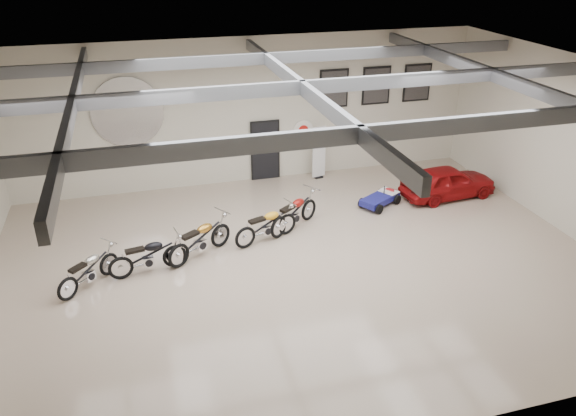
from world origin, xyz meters
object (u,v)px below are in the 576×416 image
object	(u,v)px
motorcycle_silver	(88,270)
motorcycle_yellow	(266,225)
motorcycle_red	(294,212)
go_kart	(383,195)
motorcycle_black	(147,255)
vintage_car	(448,182)
motorcycle_gold	(200,239)
banner_stand	(319,153)

from	to	relation	value
motorcycle_silver	motorcycle_yellow	bearing A→B (deg)	-31.23
motorcycle_red	go_kart	size ratio (longest dim) A/B	1.18
motorcycle_black	vintage_car	bearing A→B (deg)	2.53
motorcycle_gold	motorcycle_silver	bearing A→B (deg)	161.01
motorcycle_red	go_kart	distance (m)	3.35
motorcycle_gold	motorcycle_yellow	size ratio (longest dim) A/B	1.05
banner_stand	go_kart	size ratio (longest dim) A/B	1.09
motorcycle_red	go_kart	xyz separation A→B (m)	(3.24, 0.82, -0.22)
motorcycle_gold	motorcycle_red	xyz separation A→B (m)	(2.90, 0.87, -0.01)
banner_stand	motorcycle_black	bearing A→B (deg)	-155.91
motorcycle_silver	motorcycle_black	world-z (taller)	motorcycle_black
banner_stand	go_kart	distance (m)	3.04
banner_stand	vintage_car	xyz separation A→B (m)	(3.61, -2.73, -0.40)
go_kart	vintage_car	world-z (taller)	vintage_car
motorcycle_black	banner_stand	bearing A→B (deg)	28.21
motorcycle_gold	motorcycle_red	size ratio (longest dim) A/B	1.02
motorcycle_yellow	vintage_car	size ratio (longest dim) A/B	0.63
banner_stand	motorcycle_gold	size ratio (longest dim) A/B	0.90
motorcycle_gold	vintage_car	bearing A→B (deg)	-22.09
banner_stand	motorcycle_yellow	size ratio (longest dim) A/B	0.95
motorcycle_silver	banner_stand	bearing A→B (deg)	-10.36
motorcycle_black	motorcycle_red	world-z (taller)	motorcycle_red
vintage_car	motorcycle_red	bearing A→B (deg)	93.45
motorcycle_red	vintage_car	xyz separation A→B (m)	(5.55, 0.77, 0.01)
motorcycle_gold	vintage_car	world-z (taller)	motorcycle_gold
motorcycle_black	motorcycle_yellow	world-z (taller)	motorcycle_yellow
motorcycle_red	vintage_car	world-z (taller)	vintage_car
motorcycle_black	motorcycle_yellow	bearing A→B (deg)	4.24
vintage_car	motorcycle_black	bearing A→B (deg)	97.59
motorcycle_yellow	go_kart	world-z (taller)	motorcycle_yellow
go_kart	motorcycle_yellow	bearing A→B (deg)	167.53
banner_stand	motorcycle_black	distance (m)	7.92
banner_stand	motorcycle_gold	bearing A→B (deg)	-151.58
motorcycle_red	vintage_car	distance (m)	5.61
motorcycle_gold	vintage_car	xyz separation A→B (m)	(8.46, 1.64, -0.00)
motorcycle_gold	motorcycle_yellow	bearing A→B (deg)	-22.74
motorcycle_black	vintage_car	world-z (taller)	vintage_car
motorcycle_black	motorcycle_gold	size ratio (longest dim) A/B	0.94
motorcycle_silver	motorcycle_yellow	world-z (taller)	motorcycle_yellow
motorcycle_silver	vintage_car	distance (m)	11.56
motorcycle_black	motorcycle_yellow	size ratio (longest dim) A/B	0.99
motorcycle_red	vintage_car	size ratio (longest dim) A/B	0.65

